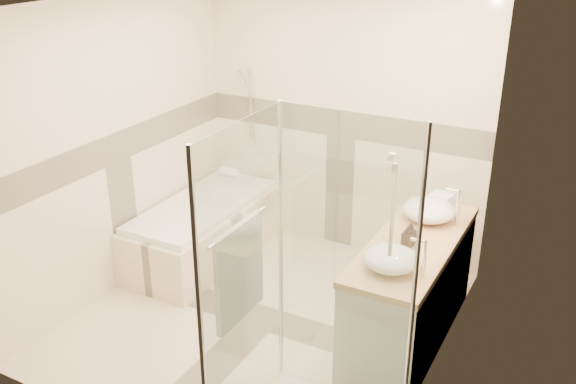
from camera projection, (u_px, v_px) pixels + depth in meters
The scene contains 12 objects.
room at pixel (268, 176), 4.76m from camera, with size 2.82×3.02×2.52m.
bathtub at pixel (204, 227), 6.12m from camera, with size 0.75×1.70×0.56m.
vanity at pixel (410, 290), 4.86m from camera, with size 0.58×1.62×0.85m.
shower_enclosure at pixel (300, 365), 3.93m from camera, with size 0.96×0.93×2.04m.
vessel_sink_near at pixel (429, 210), 4.99m from camera, with size 0.41×0.41×0.16m, color white.
vessel_sink_far at pixel (391, 259), 4.29m from camera, with size 0.37×0.37×0.15m, color white.
faucet_near at pixel (457, 204), 4.86m from camera, with size 0.12×0.03×0.30m.
faucet_far at pixel (423, 255), 4.16m from camera, with size 0.11×0.03×0.28m.
amenity_bottle_a at pixel (408, 236), 4.58m from camera, with size 0.07×0.07×0.16m, color black.
amenity_bottle_b at pixel (411, 233), 4.63m from camera, with size 0.12×0.12×0.16m, color black.
folded_towels at pixel (438, 202), 5.23m from camera, with size 0.17×0.28×0.09m, color white.
rolled_towel at pixel (229, 172), 6.63m from camera, with size 0.09×0.09×0.20m, color white.
Camera 1 is at (2.27, -3.82, 3.03)m, focal length 40.00 mm.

